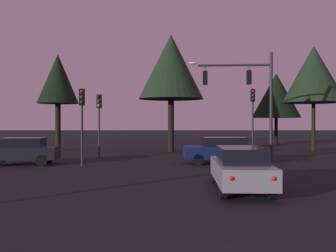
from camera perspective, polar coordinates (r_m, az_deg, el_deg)
name	(u,v)px	position (r m, az deg, el deg)	size (l,w,h in m)	color
ground_plane	(180,152)	(30.02, 1.92, -4.01)	(168.00, 168.00, 0.00)	black
traffic_signal_mast_arm	(249,89)	(24.47, 12.22, 5.57)	(5.33, 0.57, 6.85)	#232326
traffic_light_corner_left	(99,113)	(24.84, -10.45, 1.95)	(0.32, 0.36, 4.22)	#232326
traffic_light_corner_right	(82,111)	(20.65, -12.98, 2.20)	(0.33, 0.37, 4.21)	#232326
traffic_light_median	(253,109)	(27.02, 12.88, 2.57)	(0.33, 0.37, 4.75)	#232326
car_nearside_lane	(241,168)	(13.37, 11.05, -6.28)	(1.91, 4.70, 1.52)	gray
car_crossing_left	(22,151)	(22.58, -21.46, -3.53)	(4.29, 2.20, 1.52)	black
car_crossing_right	(223,150)	(21.89, 8.41, -3.62)	(4.56, 1.85, 1.52)	#0F1947
tree_behind_sign	(277,96)	(41.26, 16.26, 4.49)	(5.10, 5.10, 7.60)	black
tree_left_far	(58,79)	(33.71, -16.45, 6.84)	(3.52, 3.52, 8.30)	black
tree_center_horizon	(171,67)	(30.42, 0.51, 9.00)	(5.24, 5.24, 9.50)	black
tree_right_cluster	(314,74)	(33.56, 21.42, 7.36)	(5.11, 5.11, 8.77)	black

